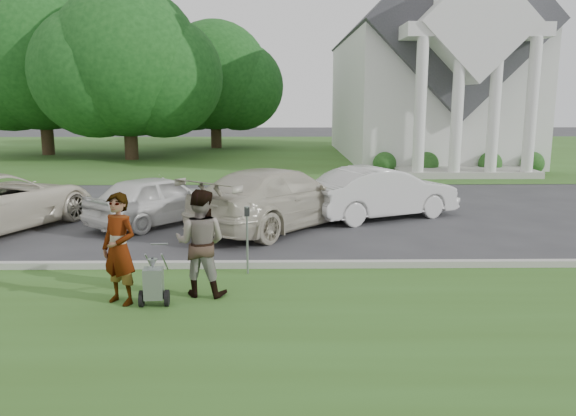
{
  "coord_description": "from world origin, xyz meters",
  "views": [
    {
      "loc": [
        0.58,
        -10.53,
        3.41
      ],
      "look_at": [
        0.73,
        0.0,
        1.37
      ],
      "focal_mm": 35.0,
      "sensor_mm": 36.0,
      "label": 1
    }
  ],
  "objects_px": {
    "tree_back": "(215,81)",
    "car_b": "(158,199)",
    "striping_cart": "(154,284)",
    "person_left": "(119,250)",
    "car_c": "(278,198)",
    "car_d": "(382,193)",
    "church": "(424,55)",
    "tree_far": "(41,62)",
    "person_right": "(201,243)",
    "tree_left": "(127,69)",
    "parking_meter_near": "(247,232)"
  },
  "relations": [
    {
      "from": "striping_cart",
      "to": "car_b",
      "type": "bearing_deg",
      "value": 97.58
    },
    {
      "from": "striping_cart",
      "to": "parking_meter_near",
      "type": "distance_m",
      "value": 2.32
    },
    {
      "from": "striping_cart",
      "to": "person_right",
      "type": "xyz_separation_m",
      "value": [
        0.72,
        0.54,
        0.56
      ]
    },
    {
      "from": "person_right",
      "to": "tree_back",
      "type": "bearing_deg",
      "value": -73.9
    },
    {
      "from": "tree_back",
      "to": "car_d",
      "type": "distance_m",
      "value": 25.9
    },
    {
      "from": "person_right",
      "to": "car_b",
      "type": "xyz_separation_m",
      "value": [
        -2.0,
        5.86,
        -0.25
      ]
    },
    {
      "from": "tree_far",
      "to": "person_right",
      "type": "xyz_separation_m",
      "value": [
        13.2,
        -26.03,
        -4.75
      ]
    },
    {
      "from": "car_b",
      "to": "car_d",
      "type": "height_order",
      "value": "car_d"
    },
    {
      "from": "tree_left",
      "to": "car_b",
      "type": "xyz_separation_m",
      "value": [
        5.2,
        -17.17,
        -4.42
      ]
    },
    {
      "from": "person_right",
      "to": "parking_meter_near",
      "type": "xyz_separation_m",
      "value": [
        0.74,
        1.2,
        -0.08
      ]
    },
    {
      "from": "church",
      "to": "car_b",
      "type": "xyz_separation_m",
      "value": [
        -11.81,
        -18.3,
        -5.25
      ]
    },
    {
      "from": "striping_cart",
      "to": "car_b",
      "type": "height_order",
      "value": "car_b"
    },
    {
      "from": "tree_left",
      "to": "person_right",
      "type": "distance_m",
      "value": 24.49
    },
    {
      "from": "tree_back",
      "to": "person_right",
      "type": "xyz_separation_m",
      "value": [
        3.2,
        -31.03,
        -3.78
      ]
    },
    {
      "from": "tree_far",
      "to": "tree_back",
      "type": "xyz_separation_m",
      "value": [
        10.0,
        5.0,
        -0.97
      ]
    },
    {
      "from": "parking_meter_near",
      "to": "tree_far",
      "type": "bearing_deg",
      "value": 119.32
    },
    {
      "from": "person_left",
      "to": "car_b",
      "type": "distance_m",
      "value": 6.3
    },
    {
      "from": "tree_left",
      "to": "tree_back",
      "type": "height_order",
      "value": "tree_left"
    },
    {
      "from": "tree_far",
      "to": "car_d",
      "type": "height_order",
      "value": "tree_far"
    },
    {
      "from": "person_left",
      "to": "person_right",
      "type": "height_order",
      "value": "person_left"
    },
    {
      "from": "car_c",
      "to": "car_d",
      "type": "xyz_separation_m",
      "value": [
        3.0,
        1.22,
        -0.06
      ]
    },
    {
      "from": "church",
      "to": "car_b",
      "type": "height_order",
      "value": "church"
    },
    {
      "from": "tree_left",
      "to": "car_b",
      "type": "bearing_deg",
      "value": -73.14
    },
    {
      "from": "church",
      "to": "car_b",
      "type": "relative_size",
      "value": 5.93
    },
    {
      "from": "tree_left",
      "to": "tree_back",
      "type": "bearing_deg",
      "value": 63.43
    },
    {
      "from": "person_left",
      "to": "car_d",
      "type": "relative_size",
      "value": 0.42
    },
    {
      "from": "tree_far",
      "to": "person_right",
      "type": "relative_size",
      "value": 6.17
    },
    {
      "from": "car_c",
      "to": "tree_left",
      "type": "bearing_deg",
      "value": -25.15
    },
    {
      "from": "church",
      "to": "car_c",
      "type": "height_order",
      "value": "church"
    },
    {
      "from": "striping_cart",
      "to": "car_c",
      "type": "xyz_separation_m",
      "value": [
        2.06,
        5.9,
        0.43
      ]
    },
    {
      "from": "person_left",
      "to": "car_c",
      "type": "bearing_deg",
      "value": 94.87
    },
    {
      "from": "person_right",
      "to": "car_c",
      "type": "height_order",
      "value": "person_right"
    },
    {
      "from": "car_c",
      "to": "person_left",
      "type": "bearing_deg",
      "value": 104.39
    },
    {
      "from": "person_right",
      "to": "car_c",
      "type": "xyz_separation_m",
      "value": [
        1.34,
        5.36,
        -0.14
      ]
    },
    {
      "from": "person_left",
      "to": "parking_meter_near",
      "type": "distance_m",
      "value": 2.6
    },
    {
      "from": "parking_meter_near",
      "to": "car_b",
      "type": "height_order",
      "value": "car_b"
    },
    {
      "from": "tree_back",
      "to": "car_b",
      "type": "height_order",
      "value": "tree_back"
    },
    {
      "from": "car_d",
      "to": "person_right",
      "type": "bearing_deg",
      "value": 121.63
    },
    {
      "from": "church",
      "to": "car_c",
      "type": "bearing_deg",
      "value": -114.25
    },
    {
      "from": "person_left",
      "to": "parking_meter_near",
      "type": "height_order",
      "value": "person_left"
    },
    {
      "from": "church",
      "to": "striping_cart",
      "type": "relative_size",
      "value": 24.67
    },
    {
      "from": "tree_back",
      "to": "car_b",
      "type": "relative_size",
      "value": 2.37
    },
    {
      "from": "church",
      "to": "tree_far",
      "type": "relative_size",
      "value": 2.07
    },
    {
      "from": "person_left",
      "to": "person_right",
      "type": "xyz_separation_m",
      "value": [
        1.3,
        0.4,
        -0.0
      ]
    },
    {
      "from": "church",
      "to": "person_left",
      "type": "xyz_separation_m",
      "value": [
        -11.11,
        -24.56,
        -4.99
      ]
    },
    {
      "from": "church",
      "to": "tree_left",
      "type": "bearing_deg",
      "value": -176.21
    },
    {
      "from": "tree_left",
      "to": "car_b",
      "type": "relative_size",
      "value": 2.61
    },
    {
      "from": "car_c",
      "to": "tree_back",
      "type": "bearing_deg",
      "value": -40.92
    },
    {
      "from": "striping_cart",
      "to": "parking_meter_near",
      "type": "relative_size",
      "value": 0.71
    },
    {
      "from": "striping_cart",
      "to": "car_c",
      "type": "height_order",
      "value": "car_c"
    }
  ]
}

